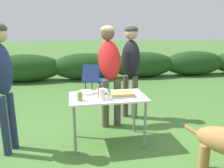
{
  "coord_description": "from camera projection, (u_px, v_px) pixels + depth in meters",
  "views": [
    {
      "loc": [
        -0.49,
        -2.99,
        1.68
      ],
      "look_at": [
        0.08,
        0.1,
        0.89
      ],
      "focal_mm": 35.0,
      "sensor_mm": 36.0,
      "label": 1
    }
  ],
  "objects": [
    {
      "name": "folding_table",
      "position": [
        108.0,
        101.0,
        3.18
      ],
      "size": [
        1.1,
        0.64,
        0.74
      ],
      "color": "white",
      "rests_on": "ground"
    },
    {
      "name": "relish_jar",
      "position": [
        80.0,
        96.0,
        2.94
      ],
      "size": [
        0.07,
        0.07,
        0.14
      ],
      "color": "olive",
      "rests_on": "folding_table"
    },
    {
      "name": "paper_cup_stack",
      "position": [
        102.0,
        94.0,
        2.97
      ],
      "size": [
        0.08,
        0.08,
        0.16
      ],
      "primitive_type": "cylinder",
      "color": "white",
      "rests_on": "folding_table"
    },
    {
      "name": "standing_person_in_navy_coat",
      "position": [
        2.0,
        72.0,
        2.83
      ],
      "size": [
        0.32,
        0.37,
        1.76
      ],
      "rotation": [
        0.0,
        0.0,
        1.22
      ],
      "color": "#232D4C",
      "rests_on": "ground"
    },
    {
      "name": "plate_stack",
      "position": [
        86.0,
        93.0,
        3.25
      ],
      "size": [
        0.24,
        0.24,
        0.04
      ],
      "primitive_type": "cylinder",
      "color": "white",
      "rests_on": "folding_table"
    },
    {
      "name": "hot_sauce_bottle",
      "position": [
        100.0,
        91.0,
        3.08
      ],
      "size": [
        0.07,
        0.07,
        0.19
      ],
      "color": "#CC4214",
      "rests_on": "folding_table"
    },
    {
      "name": "food_tray",
      "position": [
        122.0,
        94.0,
        3.16
      ],
      "size": [
        0.37,
        0.27,
        0.06
      ],
      "color": "#9E9EA3",
      "rests_on": "folding_table"
    },
    {
      "name": "shrub_hedge",
      "position": [
        87.0,
        66.0,
        7.45
      ],
      "size": [
        14.4,
        0.9,
        0.9
      ],
      "color": "#1E4219",
      "rests_on": "ground"
    },
    {
      "name": "camp_chair_green_behind_table",
      "position": [
        94.0,
        78.0,
        5.58
      ],
      "size": [
        0.69,
        0.74,
        0.83
      ],
      "rotation": [
        0.0,
        0.0,
        -0.52
      ],
      "color": "navy",
      "rests_on": "ground"
    },
    {
      "name": "standing_person_in_dark_puffer",
      "position": [
        110.0,
        64.0,
        3.77
      ],
      "size": [
        0.43,
        0.55,
        1.74
      ],
      "rotation": [
        0.0,
        0.0,
        0.07
      ],
      "color": "#4C473D",
      "rests_on": "ground"
    },
    {
      "name": "mayo_bottle",
      "position": [
        109.0,
        95.0,
        2.96
      ],
      "size": [
        0.06,
        0.06,
        0.16
      ],
      "color": "silver",
      "rests_on": "folding_table"
    },
    {
      "name": "ground_plane",
      "position": [
        108.0,
        142.0,
        3.35
      ],
      "size": [
        60.0,
        60.0,
        0.0
      ],
      "primitive_type": "plane",
      "color": "#477533"
    },
    {
      "name": "mixing_bowl",
      "position": [
        102.0,
        91.0,
        3.31
      ],
      "size": [
        0.23,
        0.23,
        0.06
      ],
      "primitive_type": "ellipsoid",
      "color": "#ADBC99",
      "rests_on": "folding_table"
    },
    {
      "name": "standing_person_with_beanie",
      "position": [
        131.0,
        62.0,
        4.03
      ],
      "size": [
        0.43,
        0.42,
        1.74
      ],
      "rotation": [
        0.0,
        0.0,
        -0.69
      ],
      "color": "#4C473D",
      "rests_on": "ground"
    }
  ]
}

